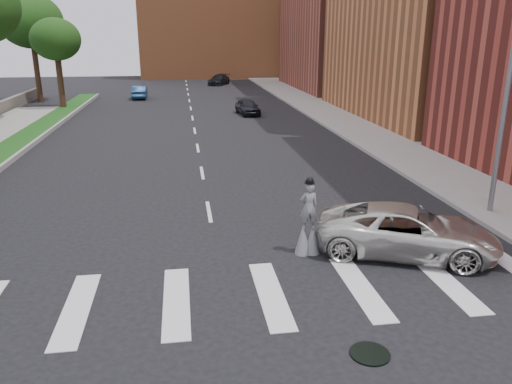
% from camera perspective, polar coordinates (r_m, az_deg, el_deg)
% --- Properties ---
extents(ground_plane, '(160.00, 160.00, 0.00)m').
position_cam_1_polar(ground_plane, '(13.02, -3.26, -14.12)').
color(ground_plane, black).
rests_on(ground_plane, ground).
extents(grass_median, '(2.00, 60.00, 0.25)m').
position_cam_1_polar(grass_median, '(33.48, -26.80, 4.09)').
color(grass_median, '#154413').
rests_on(grass_median, ground).
extents(median_curb, '(0.20, 60.00, 0.28)m').
position_cam_1_polar(median_curb, '(33.16, -25.08, 4.23)').
color(median_curb, gray).
rests_on(median_curb, ground).
extents(sidewalk_right, '(5.00, 90.00, 0.18)m').
position_cam_1_polar(sidewalk_right, '(39.05, 11.82, 7.23)').
color(sidewalk_right, gray).
rests_on(sidewalk_right, ground).
extents(manhole, '(0.90, 0.90, 0.04)m').
position_cam_1_polar(manhole, '(11.98, 12.88, -17.57)').
color(manhole, black).
rests_on(manhole, ground).
extents(building_far, '(16.00, 22.00, 20.00)m').
position_cam_1_polar(building_far, '(69.05, 11.57, 19.83)').
color(building_far, brown).
rests_on(building_far, ground).
extents(building_backdrop, '(26.00, 14.00, 18.00)m').
position_cam_1_polar(building_backdrop, '(89.34, -4.31, 18.87)').
color(building_backdrop, '#BB693A').
rests_on(building_backdrop, ground).
extents(streetlight, '(2.05, 0.20, 9.00)m').
position_cam_1_polar(streetlight, '(20.84, 26.59, 10.41)').
color(streetlight, slate).
rests_on(streetlight, ground).
extents(stilt_performer, '(0.84, 0.52, 2.58)m').
position_cam_1_polar(stilt_performer, '(16.16, 5.99, -3.87)').
color(stilt_performer, black).
rests_on(stilt_performer, ground).
extents(suv_crossing, '(6.25, 4.60, 1.58)m').
position_cam_1_polar(suv_crossing, '(16.84, 16.91, -4.28)').
color(suv_crossing, beige).
rests_on(suv_crossing, ground).
extents(car_near, '(2.13, 4.18, 1.36)m').
position_cam_1_polar(car_near, '(45.07, -0.96, 9.69)').
color(car_near, black).
rests_on(car_near, ground).
extents(car_mid, '(1.54, 4.34, 1.43)m').
position_cam_1_polar(car_mid, '(58.22, -13.15, 11.05)').
color(car_mid, navy).
rests_on(car_mid, ground).
extents(car_far, '(3.87, 5.32, 1.43)m').
position_cam_1_polar(car_far, '(73.02, -4.26, 12.68)').
color(car_far, black).
rests_on(car_far, ground).
extents(tree_5, '(6.43, 6.43, 10.91)m').
position_cam_1_polar(tree_5, '(58.14, -24.37, 17.34)').
color(tree_5, black).
rests_on(tree_5, ground).
extents(tree_6, '(4.54, 4.54, 8.37)m').
position_cam_1_polar(tree_6, '(51.34, -21.92, 15.81)').
color(tree_6, black).
rests_on(tree_6, ground).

